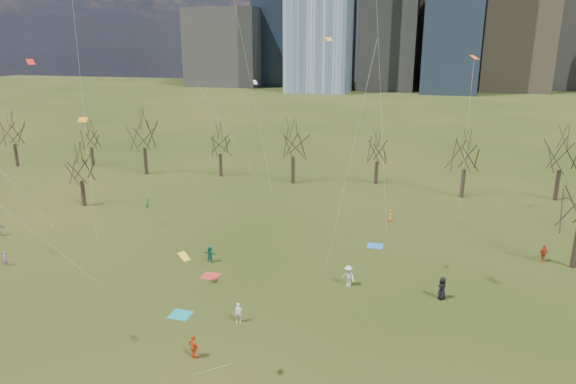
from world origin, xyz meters
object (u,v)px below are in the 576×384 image
(blanket_navy, at_px, (375,246))
(person_1, at_px, (238,313))
(blanket_crimson, at_px, (211,276))
(person_4, at_px, (194,347))
(blanket_teal, at_px, (180,315))

(blanket_navy, relative_size, person_1, 1.03)
(blanket_crimson, relative_size, person_1, 1.03)
(blanket_crimson, distance_m, person_4, 12.53)
(blanket_teal, height_order, person_4, person_4)
(blanket_teal, height_order, person_1, person_1)
(blanket_crimson, bearing_deg, blanket_navy, 39.53)
(blanket_navy, relative_size, person_4, 0.96)
(blanket_teal, distance_m, person_1, 4.78)
(blanket_navy, relative_size, blanket_crimson, 1.00)
(blanket_teal, xyz_separation_m, person_1, (4.71, 0.23, 0.76))
(blanket_navy, height_order, blanket_crimson, same)
(blanket_crimson, height_order, person_4, person_4)
(blanket_navy, height_order, person_1, person_1)
(blanket_navy, xyz_separation_m, person_4, (-9.47, -22.98, 0.82))
(blanket_teal, distance_m, blanket_crimson, 6.98)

